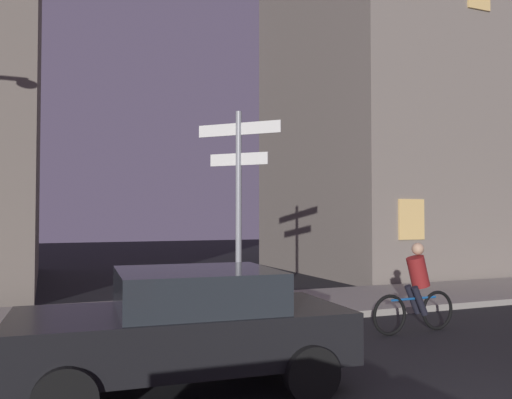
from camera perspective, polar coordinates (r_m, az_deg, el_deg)
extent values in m
cube|color=gray|center=(11.85, -0.64, -11.66)|extent=(40.00, 3.27, 0.14)
cylinder|color=gray|center=(10.31, -1.91, -1.49)|extent=(0.12, 0.12, 4.03)
cube|color=white|center=(10.45, -1.90, 7.68)|extent=(1.28, 1.28, 0.24)
cube|color=white|center=(10.37, -1.90, 4.40)|extent=(0.90, 0.90, 0.24)
cube|color=black|center=(6.61, -8.07, -14.38)|extent=(4.06, 2.04, 0.61)
cube|color=#23282D|center=(6.55, -6.48, -9.67)|extent=(1.99, 1.77, 0.48)
cylinder|color=black|center=(5.73, -20.09, -19.75)|extent=(0.65, 0.26, 0.64)
cylinder|color=black|center=(7.46, -19.68, -15.47)|extent=(0.65, 0.26, 0.64)
cylinder|color=black|center=(6.24, 6.04, -18.33)|extent=(0.65, 0.26, 0.64)
cylinder|color=black|center=(7.86, 0.40, -14.87)|extent=(0.65, 0.26, 0.64)
sphere|color=#F9EFCC|center=(7.15, -25.41, -13.26)|extent=(0.16, 0.16, 0.16)
torus|color=black|center=(9.68, 14.35, -12.09)|extent=(0.72, 0.09, 0.72)
torus|color=black|center=(10.40, 19.15, -11.32)|extent=(0.72, 0.09, 0.72)
cylinder|color=#1959A5|center=(9.99, 16.82, -10.29)|extent=(1.00, 0.09, 0.04)
cylinder|color=maroon|center=(10.00, 17.23, -7.54)|extent=(0.47, 0.34, 0.61)
sphere|color=tan|center=(9.96, 17.21, -5.16)|extent=(0.22, 0.22, 0.22)
cylinder|color=black|center=(9.96, 17.39, -10.48)|extent=(0.35, 0.14, 0.55)
cylinder|color=black|center=(10.09, 16.70, -10.37)|extent=(0.35, 0.14, 0.55)
cube|color=slate|center=(23.89, 20.37, 14.57)|extent=(13.63, 8.50, 17.59)
cube|color=#F2C672|center=(16.13, 16.57, -2.08)|extent=(0.90, 0.06, 1.20)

